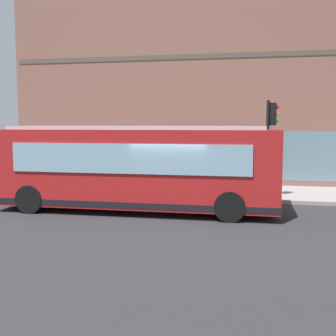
% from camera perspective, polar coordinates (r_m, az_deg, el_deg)
% --- Properties ---
extents(ground, '(120.00, 120.00, 0.00)m').
position_cam_1_polar(ground, '(14.75, 0.68, -6.29)').
color(ground, '#2D2D30').
extents(sidewalk_curb, '(4.12, 40.00, 0.15)m').
position_cam_1_polar(sidewalk_curb, '(19.26, 3.20, -3.16)').
color(sidewalk_curb, '#9E9991').
rests_on(sidewalk_curb, ground).
extents(building_corner, '(9.84, 19.61, 11.73)m').
position_cam_1_polar(building_corner, '(26.06, 5.43, 11.97)').
color(building_corner, '#8C5B4C').
rests_on(building_corner, ground).
extents(city_bus_nearside, '(2.60, 10.04, 3.07)m').
position_cam_1_polar(city_bus_nearside, '(15.13, -4.33, -0.03)').
color(city_bus_nearside, red).
rests_on(city_bus_nearside, ground).
extents(traffic_light_near_corner, '(0.32, 0.49, 3.93)m').
position_cam_1_polar(traffic_light_near_corner, '(17.39, 13.84, 5.02)').
color(traffic_light_near_corner, black).
rests_on(traffic_light_near_corner, sidewalk_curb).
extents(fire_hydrant, '(0.35, 0.35, 0.74)m').
position_cam_1_polar(fire_hydrant, '(18.80, -1.51, -2.03)').
color(fire_hydrant, red).
rests_on(fire_hydrant, sidewalk_curb).
extents(pedestrian_near_building_entrance, '(0.32, 0.32, 1.66)m').
position_cam_1_polar(pedestrian_near_building_entrance, '(19.94, 3.22, 0.13)').
color(pedestrian_near_building_entrance, '#8C3F8C').
rests_on(pedestrian_near_building_entrance, sidewalk_curb).
extents(pedestrian_near_hydrant, '(0.32, 0.32, 1.66)m').
position_cam_1_polar(pedestrian_near_hydrant, '(22.06, -11.61, 0.59)').
color(pedestrian_near_hydrant, black).
rests_on(pedestrian_near_hydrant, sidewalk_curb).
extents(newspaper_vending_box, '(0.44, 0.43, 0.90)m').
position_cam_1_polar(newspaper_vending_box, '(19.56, 14.04, -1.63)').
color(newspaper_vending_box, '#BF3F19').
rests_on(newspaper_vending_box, sidewalk_curb).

